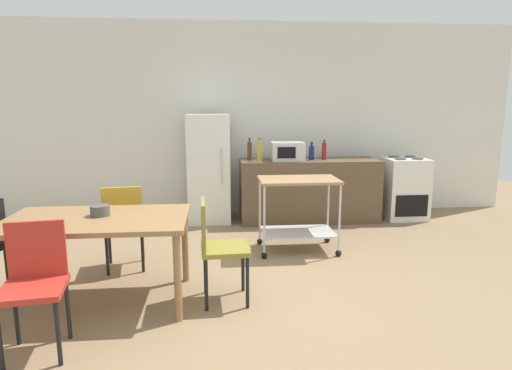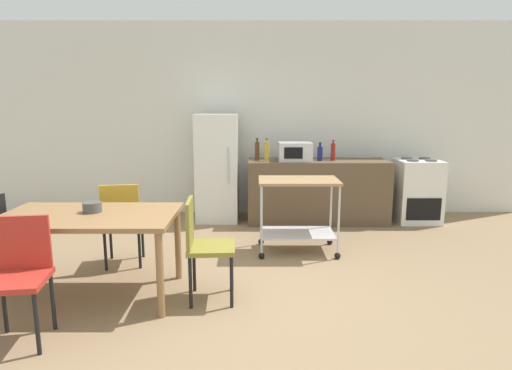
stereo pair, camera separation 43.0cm
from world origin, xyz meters
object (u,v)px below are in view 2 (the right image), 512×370
at_px(bottle_hot_sauce, 334,152).
at_px(chair_mustard, 124,218).
at_px(kitchen_cart, 299,203).
at_px(bottle_soda, 268,151).
at_px(stove_oven, 418,191).
at_px(bottle_olive_oil, 258,151).
at_px(bottle_vinegar, 321,153).
at_px(refrigerator, 219,168).
at_px(dining_table, 90,223).
at_px(chair_red, 21,271).
at_px(chair_olive, 205,242).
at_px(microwave, 296,152).
at_px(fruit_bowl, 94,207).

bearing_deg(bottle_hot_sauce, chair_mustard, -144.94).
distance_m(kitchen_cart, bottle_soda, 1.35).
distance_m(stove_oven, bottle_olive_oil, 2.39).
xyz_separation_m(bottle_soda, bottle_vinegar, (0.75, 0.05, -0.03)).
xyz_separation_m(refrigerator, bottle_vinegar, (1.47, -0.15, 0.23)).
xyz_separation_m(dining_table, chair_mustard, (0.06, 0.73, -0.15)).
bearing_deg(bottle_soda, bottle_olive_oil, 150.80).
height_order(refrigerator, bottle_soda, refrigerator).
bearing_deg(chair_red, stove_oven, 30.33).
xyz_separation_m(stove_oven, refrigerator, (-2.90, 0.08, 0.32)).
height_order(chair_olive, stove_oven, stove_oven).
bearing_deg(bottle_olive_oil, kitchen_cart, -70.26).
xyz_separation_m(dining_table, microwave, (2.00, 2.42, 0.36)).
bearing_deg(chair_mustard, bottle_soda, -142.23).
bearing_deg(bottle_soda, chair_red, -120.45).
height_order(chair_olive, refrigerator, refrigerator).
xyz_separation_m(dining_table, bottle_olive_oil, (1.46, 2.47, 0.37)).
relative_size(chair_olive, microwave, 1.93).
relative_size(bottle_olive_oil, microwave, 0.69).
distance_m(stove_oven, kitchen_cart, 2.29).
distance_m(refrigerator, fruit_bowl, 2.67).
height_order(kitchen_cart, bottle_hot_sauce, bottle_hot_sauce).
xyz_separation_m(chair_red, bottle_hot_sauce, (2.77, 3.18, 0.51)).
relative_size(bottle_olive_oil, bottle_vinegar, 1.23).
bearing_deg(microwave, bottle_hot_sauce, 5.80).
bearing_deg(fruit_bowl, bottle_hot_sauce, 43.60).
bearing_deg(bottle_vinegar, fruit_bowl, -134.48).
bearing_deg(stove_oven, chair_red, -141.24).
relative_size(chair_olive, bottle_soda, 2.82).
bearing_deg(bottle_hot_sauce, microwave, -174.20).
bearing_deg(fruit_bowl, kitchen_cart, 30.15).
height_order(chair_red, bottle_vinegar, bottle_vinegar).
bearing_deg(stove_oven, chair_olive, -137.17).
bearing_deg(chair_red, fruit_bowl, 64.09).
distance_m(microwave, bottle_hot_sauce, 0.55).
bearing_deg(dining_table, chair_mustard, 85.61).
distance_m(chair_red, bottle_olive_oil, 3.64).
xyz_separation_m(stove_oven, kitchen_cart, (-1.86, -1.34, 0.12)).
bearing_deg(bottle_olive_oil, microwave, -5.83).
distance_m(dining_table, chair_mustard, 0.74).
distance_m(dining_table, bottle_soda, 2.90).
xyz_separation_m(bottle_olive_oil, fruit_bowl, (-1.45, -2.41, -0.24)).
bearing_deg(kitchen_cart, chair_red, -138.83).
distance_m(bottle_soda, bottle_hot_sauce, 0.95).
xyz_separation_m(dining_table, kitchen_cart, (1.93, 1.18, -0.10)).
bearing_deg(bottle_hot_sauce, dining_table, -135.80).
bearing_deg(bottle_olive_oil, dining_table, -120.64).
distance_m(bottle_soda, fruit_bowl, 2.83).
relative_size(bottle_vinegar, bottle_hot_sauce, 0.90).
distance_m(bottle_olive_oil, bottle_soda, 0.15).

